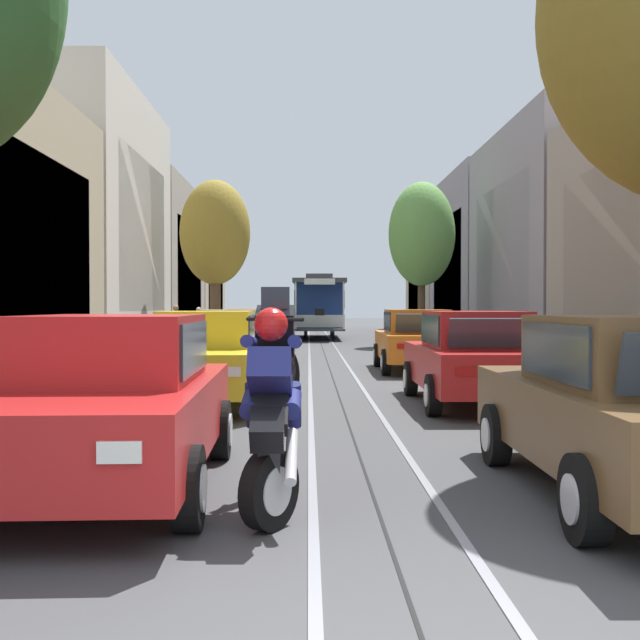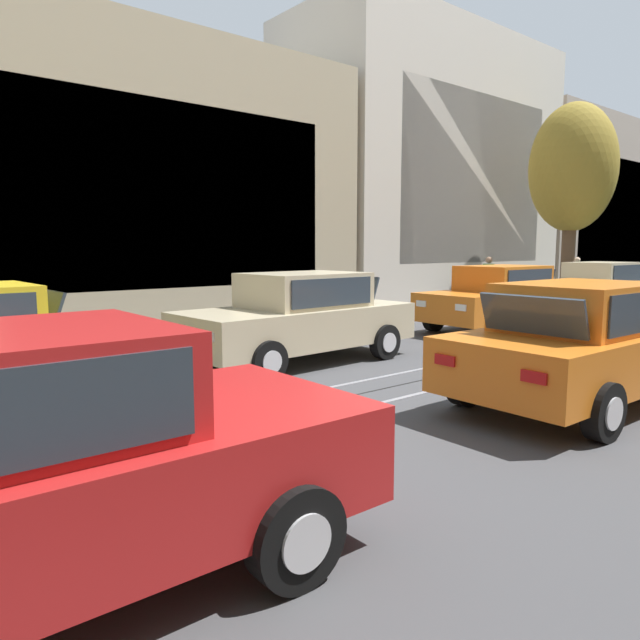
# 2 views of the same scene
# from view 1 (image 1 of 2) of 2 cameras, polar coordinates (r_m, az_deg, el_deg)

# --- Properties ---
(ground_plane) EXTENTS (160.00, 160.00, 0.00)m
(ground_plane) POSITION_cam_1_polar(r_m,az_deg,el_deg) (26.23, 0.36, -2.60)
(ground_plane) COLOR #424244
(trolley_track_rails) EXTENTS (1.14, 65.97, 0.01)m
(trolley_track_rails) POSITION_cam_1_polar(r_m,az_deg,el_deg) (30.02, 0.20, -2.14)
(trolley_track_rails) COLOR gray
(trolley_track_rails) RESTS_ON ground
(building_facade_left) EXTENTS (5.91, 57.67, 9.90)m
(building_facade_left) POSITION_cam_1_polar(r_m,az_deg,el_deg) (32.29, -17.16, 5.05)
(building_facade_left) COLOR gray
(building_facade_left) RESTS_ON ground
(building_facade_right) EXTENTS (5.89, 57.67, 10.54)m
(building_facade_right) POSITION_cam_1_polar(r_m,az_deg,el_deg) (32.52, 17.43, 5.76)
(building_facade_right) COLOR #BCAD93
(building_facade_right) RESTS_ON ground
(parked_car_red_near_left) EXTENTS (2.08, 4.40, 1.58)m
(parked_car_red_near_left) POSITION_cam_1_polar(r_m,az_deg,el_deg) (7.23, -15.38, -5.86)
(parked_car_red_near_left) COLOR red
(parked_car_red_near_left) RESTS_ON ground
(parked_car_yellow_second_left) EXTENTS (2.09, 4.40, 1.58)m
(parked_car_yellow_second_left) POSITION_cam_1_polar(r_m,az_deg,el_deg) (12.95, -8.48, -2.80)
(parked_car_yellow_second_left) COLOR gold
(parked_car_yellow_second_left) RESTS_ON ground
(parked_car_beige_mid_left) EXTENTS (2.15, 4.42, 1.58)m
(parked_car_beige_mid_left) POSITION_cam_1_polar(r_m,az_deg,el_deg) (18.42, -6.47, -1.66)
(parked_car_beige_mid_left) COLOR #C1B28E
(parked_car_beige_mid_left) RESTS_ON ground
(parked_car_orange_fourth_left) EXTENTS (2.06, 4.39, 1.58)m
(parked_car_orange_fourth_left) POSITION_cam_1_polar(r_m,az_deg,el_deg) (24.55, -5.05, -0.99)
(parked_car_orange_fourth_left) COLOR orange
(parked_car_orange_fourth_left) RESTS_ON ground
(parked_car_beige_fifth_left) EXTENTS (2.03, 4.37, 1.58)m
(parked_car_beige_fifth_left) POSITION_cam_1_polar(r_m,az_deg,el_deg) (29.72, -4.27, -0.64)
(parked_car_beige_fifth_left) COLOR #C1B28E
(parked_car_beige_fifth_left) RESTS_ON ground
(parked_car_green_sixth_left) EXTENTS (2.10, 4.40, 1.58)m
(parked_car_green_sixth_left) POSITION_cam_1_polar(r_m,az_deg,el_deg) (35.37, -3.55, -0.37)
(parked_car_green_sixth_left) COLOR #1E6038
(parked_car_green_sixth_left) RESTS_ON ground
(parked_car_grey_far_left) EXTENTS (2.00, 4.36, 1.58)m
(parked_car_grey_far_left) POSITION_cam_1_polar(r_m,az_deg,el_deg) (41.58, -3.39, -0.16)
(parked_car_grey_far_left) COLOR slate
(parked_car_grey_far_left) RESTS_ON ground
(parked_car_brown_near_right) EXTENTS (2.04, 4.38, 1.58)m
(parked_car_brown_near_right) POSITION_cam_1_polar(r_m,az_deg,el_deg) (7.16, 22.49, -5.97)
(parked_car_brown_near_right) COLOR brown
(parked_car_brown_near_right) RESTS_ON ground
(parked_car_red_second_right) EXTENTS (2.02, 4.37, 1.58)m
(parked_car_red_second_right) POSITION_cam_1_polar(r_m,az_deg,el_deg) (13.06, 11.40, -2.78)
(parked_car_red_second_right) COLOR red
(parked_car_red_second_right) RESTS_ON ground
(parked_car_orange_mid_right) EXTENTS (2.05, 4.38, 1.58)m
(parked_car_orange_mid_right) POSITION_cam_1_polar(r_m,az_deg,el_deg) (19.69, 7.20, -1.49)
(parked_car_orange_mid_right) COLOR orange
(parked_car_orange_mid_right) RESTS_ON ground
(street_tree_kerb_left_second) EXTENTS (2.93, 2.76, 6.92)m
(street_tree_kerb_left_second) POSITION_cam_1_polar(r_m,az_deg,el_deg) (32.14, -7.86, 6.41)
(street_tree_kerb_left_second) COLOR brown
(street_tree_kerb_left_second) RESTS_ON ground
(street_tree_kerb_right_second) EXTENTS (2.79, 3.00, 6.90)m
(street_tree_kerb_right_second) POSITION_cam_1_polar(r_m,az_deg,el_deg) (32.54, 7.61, 6.35)
(street_tree_kerb_right_second) COLOR #4C3826
(street_tree_kerb_right_second) RESTS_ON ground
(cable_car_trolley) EXTENTS (2.63, 9.15, 3.28)m
(cable_car_trolley) POSITION_cam_1_polar(r_m,az_deg,el_deg) (40.25, -0.08, 1.03)
(cable_car_trolley) COLOR navy
(cable_car_trolley) RESTS_ON ground
(motorcycle_with_rider) EXTENTS (0.49, 1.85, 1.83)m
(motorcycle_with_rider) POSITION_cam_1_polar(r_m,az_deg,el_deg) (6.08, -3.54, -5.62)
(motorcycle_with_rider) COLOR black
(motorcycle_with_rider) RESTS_ON ground
(pedestrian_on_left_pavement) EXTENTS (0.55, 0.34, 1.63)m
(pedestrian_on_left_pavement) POSITION_cam_1_polar(r_m,az_deg,el_deg) (35.06, -9.07, -0.20)
(pedestrian_on_left_pavement) COLOR black
(pedestrian_on_left_pavement) RESTS_ON ground
(pedestrian_on_right_pavement) EXTENTS (0.55, 0.36, 1.71)m
(pedestrian_on_right_pavement) POSITION_cam_1_polar(r_m,az_deg,el_deg) (29.13, -10.74, -0.35)
(pedestrian_on_right_pavement) COLOR #282D38
(pedestrian_on_right_pavement) RESTS_ON ground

